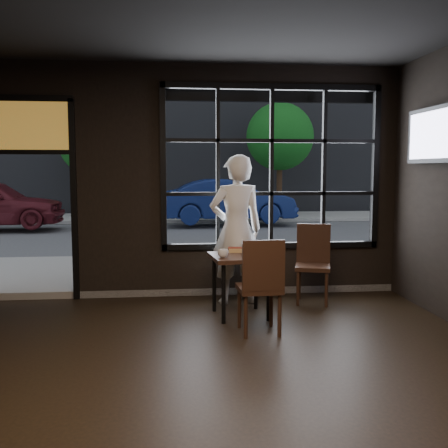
{
  "coord_description": "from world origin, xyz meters",
  "views": [
    {
      "loc": [
        -0.22,
        -3.73,
        1.78
      ],
      "look_at": [
        0.4,
        2.2,
        1.15
      ],
      "focal_mm": 42.0,
      "sensor_mm": 36.0,
      "label": 1
    }
  ],
  "objects": [
    {
      "name": "floor",
      "position": [
        0.0,
        0.0,
        -0.01
      ],
      "size": [
        6.0,
        7.0,
        0.02
      ],
      "primitive_type": "cube",
      "color": "black",
      "rests_on": "ground"
    },
    {
      "name": "window_frame",
      "position": [
        1.2,
        3.5,
        1.8
      ],
      "size": [
        3.06,
        0.12,
        2.28
      ],
      "primitive_type": "cube",
      "color": "black",
      "rests_on": "ground"
    },
    {
      "name": "stained_transom",
      "position": [
        -2.1,
        3.5,
        2.35
      ],
      "size": [
        1.2,
        0.06,
        0.7
      ],
      "primitive_type": "cube",
      "color": "orange",
      "rests_on": "ground"
    },
    {
      "name": "street_asphalt",
      "position": [
        0.0,
        24.0,
        -0.02
      ],
      "size": [
        60.0,
        41.0,
        0.04
      ],
      "primitive_type": "cube",
      "color": "#545456",
      "rests_on": "ground"
    },
    {
      "name": "building_across",
      "position": [
        0.0,
        23.0,
        7.5
      ],
      "size": [
        28.0,
        12.0,
        15.0
      ],
      "primitive_type": "cube",
      "color": "#5B5956",
      "rests_on": "ground"
    },
    {
      "name": "cafe_table",
      "position": [
        0.63,
        2.43,
        0.38
      ],
      "size": [
        0.77,
        0.77,
        0.75
      ],
      "primitive_type": "cube",
      "rotation": [
        0.0,
        0.0,
        0.11
      ],
      "color": "black",
      "rests_on": "floor"
    },
    {
      "name": "chair_near",
      "position": [
        0.74,
        1.78,
        0.52
      ],
      "size": [
        0.47,
        0.47,
        1.04
      ],
      "primitive_type": "cube",
      "rotation": [
        0.0,
        0.0,
        3.19
      ],
      "color": "black",
      "rests_on": "floor"
    },
    {
      "name": "chair_window",
      "position": [
        1.66,
        2.95,
        0.52
      ],
      "size": [
        0.56,
        0.56,
        1.04
      ],
      "primitive_type": "cube",
      "rotation": [
        0.0,
        0.0,
        -0.29
      ],
      "color": "black",
      "rests_on": "floor"
    },
    {
      "name": "man",
      "position": [
        0.65,
        3.08,
        0.98
      ],
      "size": [
        0.77,
        0.56,
        1.96
      ],
      "primitive_type": "imported",
      "rotation": [
        0.0,
        0.0,
        3.28
      ],
      "color": "white",
      "rests_on": "floor"
    },
    {
      "name": "hotdog",
      "position": [
        0.6,
        2.63,
        0.78
      ],
      "size": [
        0.21,
        0.11,
        0.06
      ],
      "primitive_type": null,
      "rotation": [
        0.0,
        0.0,
        -0.14
      ],
      "color": "tan",
      "rests_on": "cafe_table"
    },
    {
      "name": "cup",
      "position": [
        0.4,
        2.28,
        0.8
      ],
      "size": [
        0.14,
        0.14,
        0.1
      ],
      "primitive_type": "imported",
      "rotation": [
        0.0,
        0.0,
        -0.19
      ],
      "color": "silver",
      "rests_on": "cafe_table"
    },
    {
      "name": "tv",
      "position": [
        2.93,
        2.32,
        2.18
      ],
      "size": [
        0.13,
        1.14,
        0.67
      ],
      "primitive_type": "cube",
      "color": "black",
      "rests_on": "wall_right"
    },
    {
      "name": "navy_car",
      "position": [
        1.6,
        12.48,
        0.78
      ],
      "size": [
        4.2,
        1.63,
        1.36
      ],
      "primitive_type": "imported",
      "rotation": [
        0.0,
        0.0,
        1.62
      ],
      "color": "#101D4F",
      "rests_on": "street_asphalt"
    },
    {
      "name": "tree_left",
      "position": [
        -2.99,
        15.44,
        2.65
      ],
      "size": [
        2.21,
        2.21,
        3.77
      ],
      "color": "#332114",
      "rests_on": "street_asphalt"
    },
    {
      "name": "tree_right",
      "position": [
        3.75,
        15.03,
        2.92
      ],
      "size": [
        2.43,
        2.43,
        4.15
      ],
      "color": "#332114",
      "rests_on": "street_asphalt"
    }
  ]
}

